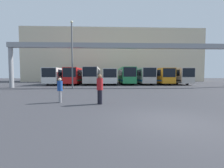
% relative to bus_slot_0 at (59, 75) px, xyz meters
% --- Properties ---
extents(ground_plane, '(200.00, 200.00, 0.00)m').
position_rel_bus_slot_0_xyz_m(ground_plane, '(12.04, -26.09, -1.80)').
color(ground_plane, '#38383D').
extents(building_backdrop, '(52.42, 12.00, 15.34)m').
position_rel_bus_slot_0_xyz_m(building_backdrop, '(12.04, 17.11, 5.86)').
color(building_backdrop, beige).
rests_on(building_backdrop, ground).
extents(overhead_gantry, '(32.64, 0.80, 6.45)m').
position_rel_bus_slot_0_xyz_m(overhead_gantry, '(12.04, -9.27, 3.70)').
color(overhead_gantry, gray).
rests_on(overhead_gantry, ground).
extents(bus_slot_0, '(2.60, 11.62, 3.13)m').
position_rel_bus_slot_0_xyz_m(bus_slot_0, '(0.00, 0.00, 0.00)').
color(bus_slot_0, silver).
rests_on(bus_slot_0, ground).
extents(bus_slot_1, '(2.45, 12.21, 3.16)m').
position_rel_bus_slot_0_xyz_m(bus_slot_1, '(3.44, 0.30, 0.02)').
color(bus_slot_1, red).
rests_on(bus_slot_1, ground).
extents(bus_slot_2, '(2.62, 11.78, 3.32)m').
position_rel_bus_slot_0_xyz_m(bus_slot_2, '(6.88, 0.08, 0.11)').
color(bus_slot_2, beige).
rests_on(bus_slot_2, ground).
extents(bus_slot_3, '(2.51, 11.23, 2.99)m').
position_rel_bus_slot_0_xyz_m(bus_slot_3, '(10.32, -0.19, -0.08)').
color(bus_slot_3, silver).
rests_on(bus_slot_3, ground).
extents(bus_slot_4, '(2.46, 11.09, 3.28)m').
position_rel_bus_slot_0_xyz_m(bus_slot_4, '(13.76, -0.26, 0.09)').
color(bus_slot_4, '#268C4C').
rests_on(bus_slot_4, ground).
extents(bus_slot_5, '(2.52, 11.64, 3.19)m').
position_rel_bus_slot_0_xyz_m(bus_slot_5, '(17.21, 0.01, 0.04)').
color(bus_slot_5, beige).
rests_on(bus_slot_5, ground).
extents(bus_slot_6, '(2.46, 10.10, 3.12)m').
position_rel_bus_slot_0_xyz_m(bus_slot_6, '(20.65, -0.76, -0.01)').
color(bus_slot_6, orange).
rests_on(bus_slot_6, ground).
extents(bus_slot_7, '(2.45, 10.51, 3.14)m').
position_rel_bus_slot_0_xyz_m(bus_slot_7, '(24.09, -0.55, 0.01)').
color(bus_slot_7, beige).
rests_on(bus_slot_7, ground).
extents(pedestrian_near_center, '(0.33, 0.33, 1.59)m').
position_rel_bus_slot_0_xyz_m(pedestrian_near_center, '(6.71, -21.72, -0.96)').
color(pedestrian_near_center, gray).
rests_on(pedestrian_near_center, ground).
extents(pedestrian_near_left, '(0.37, 0.37, 1.80)m').
position_rel_bus_slot_0_xyz_m(pedestrian_near_left, '(9.29, -22.36, -0.85)').
color(pedestrian_near_left, black).
rests_on(pedestrian_near_left, ground).
extents(traffic_cone, '(0.49, 0.49, 0.72)m').
position_rel_bus_slot_0_xyz_m(traffic_cone, '(3.73, -11.01, -1.44)').
color(traffic_cone, orange).
rests_on(traffic_cone, ground).
extents(lamp_post, '(0.36, 0.36, 9.11)m').
position_rel_bus_slot_0_xyz_m(lamp_post, '(5.06, -10.68, 3.12)').
color(lamp_post, '#595B60').
rests_on(lamp_post, ground).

